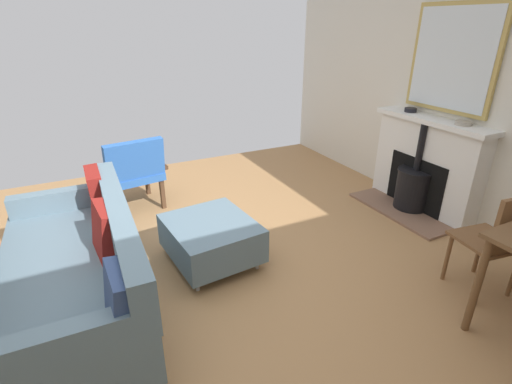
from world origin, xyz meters
The scene contains 10 objects.
ground_plane centered at (0.00, 0.00, 0.00)m, with size 5.80×5.53×0.01m, color #A87A4C.
wall_left centered at (-2.90, 0.00, 1.32)m, with size 0.12×5.53×2.63m, color beige.
fireplace centered at (-2.69, -0.11, 0.45)m, with size 0.62×1.32×1.02m.
mirror_over_mantel centered at (-2.81, -0.11, 1.58)m, with size 0.04×0.95×1.02m.
mantel_bowl_near centered at (-2.72, -0.44, 1.04)m, with size 0.13×0.13×0.04m.
mantel_bowl_far centered at (-2.72, 0.21, 1.04)m, with size 0.15×0.15×0.04m.
sofa centered at (0.75, 0.04, 0.35)m, with size 0.91×1.89×0.80m.
ottoman centered at (-0.27, -0.15, 0.24)m, with size 0.75×0.82×0.38m.
armchair_accent centered at (0.12, -1.47, 0.47)m, with size 0.75×0.68×0.83m.
dining_chair_near_fireplace centered at (-1.98, 1.19, 0.50)m, with size 0.45×0.45×0.86m.
Camera 1 is at (0.63, 2.51, 1.91)m, focal length 26.67 mm.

